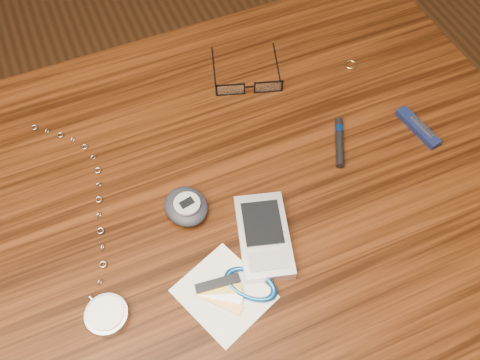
{
  "coord_description": "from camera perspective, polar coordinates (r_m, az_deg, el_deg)",
  "views": [
    {
      "loc": [
        -0.1,
        -0.36,
        1.38
      ],
      "look_at": [
        0.06,
        0.01,
        0.76
      ],
      "focal_mm": 40.0,
      "sensor_mm": 36.0,
      "label": 1
    }
  ],
  "objects": [
    {
      "name": "notepad_keys",
      "position": [
        0.68,
        -0.29,
        -11.51
      ],
      "size": [
        0.14,
        0.13,
        0.01
      ],
      "color": "white",
      "rests_on": "desk"
    },
    {
      "name": "black_blue_pen",
      "position": [
        0.8,
        10.57,
        4.16
      ],
      "size": [
        0.05,
        0.08,
        0.01
      ],
      "color": "black",
      "rests_on": "desk"
    },
    {
      "name": "ground",
      "position": [
        1.43,
        -1.92,
        -18.1
      ],
      "size": [
        3.8,
        3.8,
        0.0
      ],
      "primitive_type": "plane",
      "color": "#472814",
      "rests_on": "ground"
    },
    {
      "name": "pocket_watch",
      "position": [
        0.68,
        -14.19,
        -12.9
      ],
      "size": [
        0.08,
        0.36,
        0.02
      ],
      "color": "#B8B8BD",
      "rests_on": "desk"
    },
    {
      "name": "gold_ring",
      "position": [
        0.91,
        11.72,
        11.95
      ],
      "size": [
        0.02,
        0.02,
        0.0
      ],
      "primitive_type": "torus",
      "rotation": [
        0.0,
        0.0,
        0.04
      ],
      "color": "tan",
      "rests_on": "desk"
    },
    {
      "name": "desk",
      "position": [
        0.82,
        -3.2,
        -6.32
      ],
      "size": [
        1.0,
        0.7,
        0.75
      ],
      "color": "#3B1A09",
      "rests_on": "ground"
    },
    {
      "name": "pda_phone",
      "position": [
        0.7,
        2.54,
        -5.99
      ],
      "size": [
        0.1,
        0.13,
        0.02
      ],
      "color": "silver",
      "rests_on": "desk"
    },
    {
      "name": "eyeglasses",
      "position": [
        0.85,
        0.97,
        10.03
      ],
      "size": [
        0.13,
        0.14,
        0.02
      ],
      "color": "black",
      "rests_on": "desk"
    },
    {
      "name": "pocket_knife",
      "position": [
        0.85,
        18.46,
        5.34
      ],
      "size": [
        0.03,
        0.08,
        0.01
      ],
      "color": "#0E1934",
      "rests_on": "desk"
    },
    {
      "name": "pedometer",
      "position": [
        0.72,
        -5.76,
        -2.79
      ],
      "size": [
        0.07,
        0.07,
        0.03
      ],
      "color": "black",
      "rests_on": "desk"
    }
  ]
}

